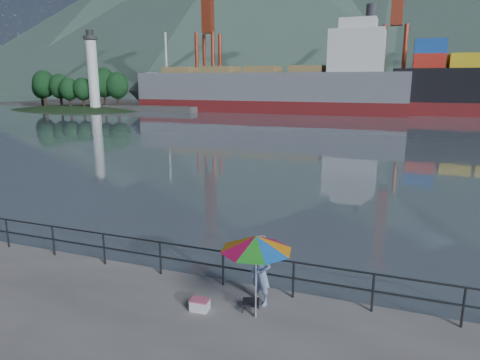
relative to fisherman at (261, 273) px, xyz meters
The scene contains 10 objects.
harbor_water 128.96m from the fisherman, 91.91° to the left, with size 500.00×280.00×0.00m, color #52606A.
far_dock 92.06m from the fisherman, 86.45° to the left, with size 200.00×40.00×0.40m, color #514F4C.
guardrail 4.35m from the fisherman, behind, with size 22.00×0.06×1.03m.
lighthouse_islet 84.97m from the fisherman, 134.23° to the left, with size 48.00×26.40×19.20m.
fisherman is the anchor object (origin of this frame).
beach_umbrella 1.30m from the fisherman, 82.77° to the right, with size 2.07×2.07×2.10m.
folding_stool 0.84m from the fisherman, 104.32° to the right, with size 0.50×0.50×0.27m.
cooler_bag 1.73m from the fisherman, 146.80° to the right, with size 0.45×0.30×0.26m, color silver.
fishing_rod 1.40m from the fisherman, 113.10° to the left, with size 0.02×0.02×2.12m, color black.
bulk_carrier 71.79m from the fisherman, 105.51° to the left, with size 50.56×8.75×14.50m.
Camera 1 is at (7.30, -8.45, 5.60)m, focal length 32.00 mm.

